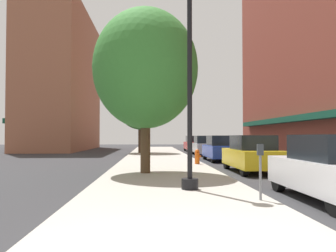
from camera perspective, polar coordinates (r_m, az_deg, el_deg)
The scene contains 14 objects.
ground_plane at distance 22.88m, azimuth 8.63°, elevation -5.73°, with size 90.00×90.00×0.00m, color #2D2D30.
sidewalk_slab at distance 23.43m, azimuth -1.54°, elevation -5.51°, with size 4.80×50.00×0.12m, color #A8A399.
building_far_background at distance 43.16m, azimuth -16.97°, elevation 6.96°, with size 6.80×18.00×16.15m.
lamppost at distance 9.92m, azimuth 3.61°, elevation 7.49°, with size 0.48×0.48×5.90m.
fire_hydrant at distance 18.71m, azimuth 4.87°, elevation -5.06°, with size 0.33×0.26×0.79m.
parking_meter_near at distance 8.42m, azimuth 15.04°, elevation -6.21°, with size 0.14×0.09×1.31m.
parking_meter_far at distance 22.28m, azimuth 3.82°, elevation -3.41°, with size 0.14×0.09×1.31m.
tree_near at distance 31.36m, azimuth -4.56°, elevation 4.18°, with size 4.58×4.58×7.35m.
tree_mid at distance 14.40m, azimuth -3.74°, elevation 9.45°, with size 4.32×4.32×6.78m.
car_white at distance 9.51m, azimuth 25.73°, elevation -6.42°, with size 1.80×4.30×1.66m.
car_yellow at distance 15.94m, azimuth 13.70°, elevation -4.56°, with size 1.80×4.30×1.66m.
car_blue at distance 22.66m, azimuth 8.71°, elevation -3.72°, with size 1.80×4.30×1.66m.
car_silver at distance 29.32m, azimuth 6.07°, elevation -3.27°, with size 1.80×4.30×1.66m.
car_red at distance 36.44m, azimuth 4.32°, elevation -2.96°, with size 1.80×4.30×1.66m.
Camera 1 is at (-0.52, -4.37, 1.62)m, focal length 36.80 mm.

